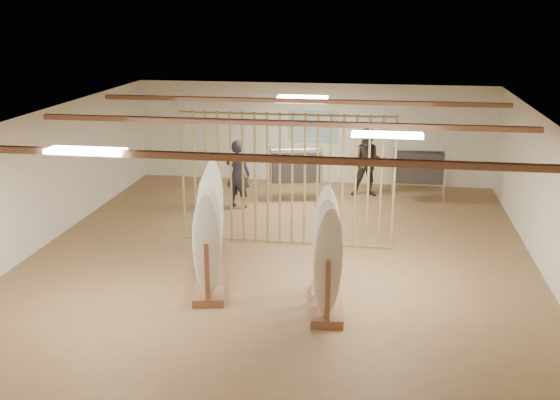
% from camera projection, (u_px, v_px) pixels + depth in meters
% --- Properties ---
extents(floor, '(12.00, 12.00, 0.00)m').
position_uv_depth(floor, '(280.00, 257.00, 13.12)').
color(floor, '#966F48').
rests_on(floor, ground).
extents(ceiling, '(12.00, 12.00, 0.00)m').
position_uv_depth(ceiling, '(280.00, 119.00, 12.32)').
color(ceiling, gray).
rests_on(ceiling, ground).
extents(wall_back, '(12.00, 0.00, 12.00)m').
position_uv_depth(wall_back, '(313.00, 133.00, 18.40)').
color(wall_back, white).
rests_on(wall_back, ground).
extents(wall_front, '(12.00, 0.00, 12.00)m').
position_uv_depth(wall_front, '(194.00, 339.00, 7.04)').
color(wall_front, white).
rests_on(wall_front, ground).
extents(wall_left, '(0.00, 12.00, 12.00)m').
position_uv_depth(wall_left, '(40.00, 180.00, 13.46)').
color(wall_left, white).
rests_on(wall_left, ground).
extents(wall_right, '(0.00, 12.00, 12.00)m').
position_uv_depth(wall_right, '(549.00, 202.00, 11.98)').
color(wall_right, white).
rests_on(wall_right, ground).
extents(ceiling_slats, '(9.50, 6.12, 0.10)m').
position_uv_depth(ceiling_slats, '(280.00, 123.00, 12.34)').
color(ceiling_slats, '#905A41').
rests_on(ceiling_slats, ground).
extents(light_panels, '(1.20, 0.35, 0.06)m').
position_uv_depth(light_panels, '(280.00, 122.00, 12.34)').
color(light_panels, white).
rests_on(light_panels, ground).
extents(bamboo_partition, '(4.45, 0.05, 2.78)m').
position_uv_depth(bamboo_partition, '(286.00, 180.00, 13.48)').
color(bamboo_partition, '#A28C4F').
rests_on(bamboo_partition, ground).
extents(poster, '(1.40, 0.03, 0.90)m').
position_uv_depth(poster, '(313.00, 126.00, 18.33)').
color(poster, '#3796C2').
rests_on(poster, ground).
extents(rack_left, '(1.10, 2.78, 1.91)m').
position_uv_depth(rack_left, '(210.00, 243.00, 12.01)').
color(rack_left, '#905A41').
rests_on(rack_left, floor).
extents(rack_right, '(0.69, 1.66, 1.87)m').
position_uv_depth(rack_right, '(327.00, 272.00, 10.78)').
color(rack_right, '#905A41').
rests_on(rack_right, floor).
extents(clothing_rack_a, '(1.28, 0.60, 1.40)m').
position_uv_depth(clothing_rack_a, '(296.00, 167.00, 16.66)').
color(clothing_rack_a, silver).
rests_on(clothing_rack_a, floor).
extents(clothing_rack_b, '(1.29, 0.36, 1.38)m').
position_uv_depth(clothing_rack_b, '(419.00, 168.00, 16.60)').
color(clothing_rack_b, silver).
rests_on(clothing_rack_b, floor).
extents(shopper_a, '(0.79, 0.62, 1.94)m').
position_uv_depth(shopper_a, '(238.00, 169.00, 16.13)').
color(shopper_a, '#232229').
rests_on(shopper_a, floor).
extents(shopper_b, '(1.03, 0.83, 2.06)m').
position_uv_depth(shopper_b, '(368.00, 158.00, 17.07)').
color(shopper_b, '#342D28').
rests_on(shopper_b, floor).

